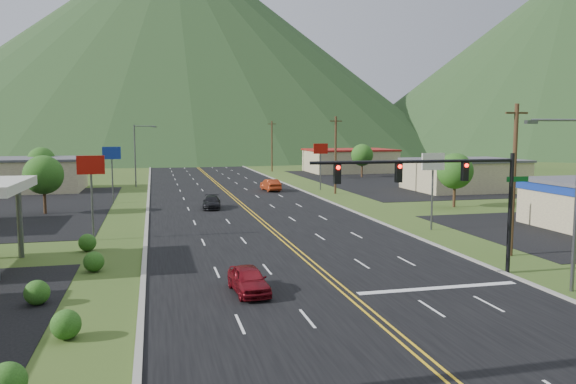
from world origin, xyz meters
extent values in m
cylinder|color=black|center=(10.50, 14.00, 3.50)|extent=(0.24, 0.24, 7.00)
cylinder|color=black|center=(4.50, 14.00, 6.60)|extent=(12.00, 0.18, 0.18)
cube|color=#0C591E|center=(10.90, 14.00, 5.50)|extent=(1.40, 0.06, 0.30)
cube|color=black|center=(7.50, 14.00, 6.00)|extent=(0.35, 0.28, 1.05)
sphere|color=#FF0C05|center=(7.50, 13.82, 6.35)|extent=(0.22, 0.22, 0.22)
cube|color=black|center=(3.50, 14.00, 6.00)|extent=(0.35, 0.28, 1.05)
sphere|color=#FF0C05|center=(3.50, 13.82, 6.35)|extent=(0.22, 0.22, 0.22)
cube|color=black|center=(0.00, 14.00, 6.00)|extent=(0.35, 0.28, 1.05)
sphere|color=#FF0C05|center=(0.00, 13.82, 6.35)|extent=(0.22, 0.22, 0.22)
cylinder|color=#59595E|center=(11.50, 10.00, 4.50)|extent=(0.20, 0.20, 9.00)
cylinder|color=#59595E|center=(10.06, 10.00, 8.80)|extent=(2.88, 0.12, 0.12)
cube|color=#59595E|center=(8.62, 10.00, 8.70)|extent=(0.60, 0.25, 0.18)
cylinder|color=#59595E|center=(-12.00, 70.00, 4.50)|extent=(0.20, 0.20, 9.00)
cylinder|color=#59595E|center=(-10.56, 70.00, 8.80)|extent=(2.88, 0.12, 0.12)
cube|color=#59595E|center=(-9.12, 70.00, 8.70)|extent=(0.60, 0.25, 0.18)
cylinder|color=#59595E|center=(-18.00, 25.00, 2.50)|extent=(0.36, 0.36, 5.00)
cube|color=beige|center=(-28.00, 68.00, 2.10)|extent=(18.00, 11.00, 4.20)
cube|color=#4C4C51|center=(-28.00, 68.00, 4.35)|extent=(18.40, 11.40, 0.30)
cube|color=beige|center=(32.00, 55.00, 2.00)|extent=(14.00, 11.00, 4.00)
cube|color=#4C4C51|center=(32.00, 55.00, 4.15)|extent=(14.40, 11.40, 0.30)
cube|color=beige|center=(28.00, 90.00, 2.10)|extent=(16.00, 12.00, 4.20)
cube|color=maroon|center=(28.00, 90.00, 4.35)|extent=(16.40, 12.40, 0.30)
cylinder|color=#59595E|center=(-14.00, 30.00, 2.50)|extent=(0.16, 0.16, 5.00)
cube|color=#A30F09|center=(-14.00, 30.00, 5.70)|extent=(2.00, 0.18, 1.40)
cylinder|color=#59595E|center=(-14.00, 52.00, 2.50)|extent=(0.16, 0.16, 5.00)
cube|color=navy|center=(-14.00, 52.00, 5.70)|extent=(2.00, 0.18, 1.40)
cylinder|color=#59595E|center=(13.00, 28.00, 2.50)|extent=(0.16, 0.16, 5.00)
cube|color=white|center=(13.00, 28.00, 5.70)|extent=(2.00, 0.18, 1.40)
cylinder|color=#59595E|center=(13.00, 60.00, 2.50)|extent=(0.16, 0.16, 5.00)
cube|color=#A30F09|center=(13.00, 60.00, 5.70)|extent=(2.00, 0.18, 1.40)
cylinder|color=#382314|center=(-20.00, 45.00, 1.50)|extent=(0.30, 0.30, 3.00)
sphere|color=#204714|center=(-20.00, 45.00, 3.90)|extent=(3.84, 3.84, 3.84)
cylinder|color=#382314|center=(-25.00, 72.00, 1.50)|extent=(0.30, 0.30, 3.00)
sphere|color=#204714|center=(-25.00, 72.00, 3.90)|extent=(3.84, 3.84, 3.84)
cylinder|color=#382314|center=(22.00, 40.00, 1.50)|extent=(0.30, 0.30, 3.00)
sphere|color=#204714|center=(22.00, 40.00, 3.90)|extent=(3.84, 3.84, 3.84)
cylinder|color=#382314|center=(26.00, 78.00, 1.50)|extent=(0.30, 0.30, 3.00)
sphere|color=#204714|center=(26.00, 78.00, 3.90)|extent=(3.84, 3.84, 3.84)
cylinder|color=#382314|center=(13.50, 18.00, 5.00)|extent=(0.28, 0.28, 10.00)
cube|color=#382314|center=(13.50, 18.00, 9.40)|extent=(1.60, 0.12, 0.12)
cylinder|color=#382314|center=(13.50, 55.00, 5.00)|extent=(0.28, 0.28, 10.00)
cube|color=#382314|center=(13.50, 55.00, 9.40)|extent=(1.60, 0.12, 0.12)
cylinder|color=#382314|center=(13.50, 95.00, 5.00)|extent=(0.28, 0.28, 10.00)
cube|color=#382314|center=(13.50, 95.00, 9.40)|extent=(1.60, 0.12, 0.12)
cylinder|color=#382314|center=(13.50, 135.00, 5.00)|extent=(0.28, 0.28, 10.00)
cube|color=#382314|center=(13.50, 135.00, 9.40)|extent=(1.60, 0.12, 0.12)
cone|color=#1D3116|center=(0.00, 220.00, 42.50)|extent=(220.00, 220.00, 85.00)
cone|color=#1D3116|center=(147.84, 176.19, 35.00)|extent=(180.00, 180.00, 70.00)
imported|color=maroon|center=(-4.87, 13.48, 0.68)|extent=(1.94, 4.13, 1.37)
imported|color=black|center=(-3.57, 44.71, 0.65)|extent=(2.36, 4.65, 1.29)
imported|color=#9C2D11|center=(5.96, 60.09, 0.79)|extent=(2.10, 4.95, 1.59)
camera|label=1|loc=(-9.43, -14.11, 8.35)|focal=35.00mm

